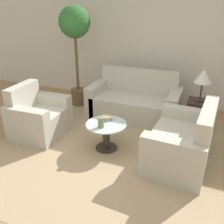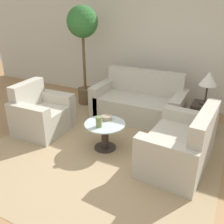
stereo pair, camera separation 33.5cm
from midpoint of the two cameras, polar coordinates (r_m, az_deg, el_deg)
The scene contains 12 objects.
ground_plane at distance 3.70m, azimuth -2.57°, elevation -12.83°, with size 14.00×14.00×0.00m, color #9E754C.
wall_back at distance 5.76m, azimuth 12.06°, elevation 14.44°, with size 10.00×0.06×2.60m.
rug at distance 4.15m, azimuth 0.76°, elevation -8.21°, with size 3.57×3.60×0.01m.
sofa_main at distance 5.14m, azimuth 8.14°, elevation 1.99°, with size 1.82×0.87×0.94m.
armchair at distance 4.70m, azimuth -14.03°, elevation -0.75°, with size 0.83×0.95×0.90m.
loveseat at distance 3.78m, azimuth 18.27°, elevation -7.74°, with size 0.91×1.34×0.92m.
coffee_table at distance 4.00m, azimuth 0.78°, elevation -4.74°, with size 0.65×0.65×0.45m.
side_table at distance 4.91m, azimuth 21.81°, elevation -1.20°, with size 0.41×0.41×0.53m.
table_lamp at distance 4.67m, azimuth 23.17°, elevation 6.81°, with size 0.31×0.31×0.59m.
potted_plant at distance 5.54m, azimuth -4.90°, elevation 17.54°, with size 0.65×0.65×2.15m.
vase at distance 3.79m, azimuth -0.49°, elevation -2.34°, with size 0.09×0.09×0.17m.
bowl at distance 4.04m, azimuth 1.09°, elevation -1.36°, with size 0.16×0.16×0.07m.
Camera 2 is at (1.63, -2.49, 2.23)m, focal length 40.00 mm.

